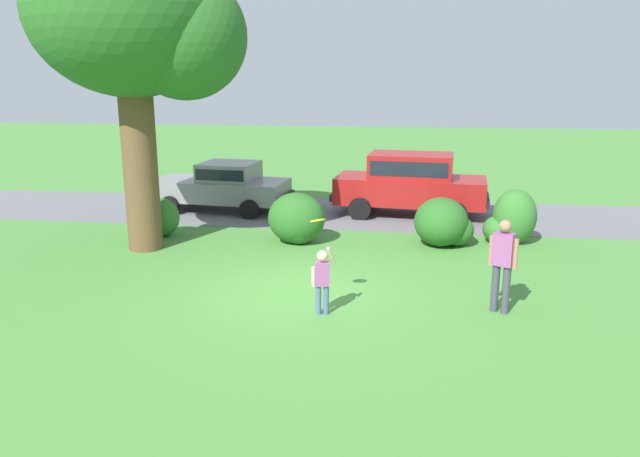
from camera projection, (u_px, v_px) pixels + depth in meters
ground_plane at (298, 294)px, 12.18m from camera, size 80.00×80.00×0.00m
driveway_strip at (337, 213)px, 19.24m from camera, size 28.00×4.40×0.02m
oak_tree_large at (138, 23)px, 14.20m from camera, size 5.04×4.80×7.65m
shrub_near_tree at (160, 219)px, 16.48m from camera, size 1.09×0.93×1.03m
shrub_centre_left at (297, 220)px, 15.71m from camera, size 1.47×1.21×1.32m
shrub_centre at (444, 223)px, 15.51m from camera, size 1.51×1.49×1.23m
shrub_centre_right at (511, 219)px, 15.71m from camera, size 1.33×1.07×1.41m
parked_sedan at (223, 185)px, 19.39m from camera, size 4.55×2.40×1.56m
parked_suv at (410, 181)px, 18.67m from camera, size 4.85×2.43×1.92m
child_thrower at (322, 277)px, 10.99m from camera, size 0.44×0.30×1.29m
frisbee at (318, 220)px, 11.12m from camera, size 0.29×0.28×0.15m
adult_onlooker at (503, 261)px, 11.02m from camera, size 0.48×0.36×1.74m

